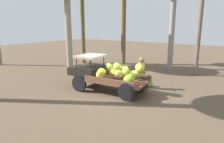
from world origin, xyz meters
name	(u,v)px	position (x,y,z in m)	size (l,w,h in m)	color
ground_plane	(115,93)	(0.00, 0.00, 0.00)	(60.00, 60.00, 0.00)	brown
truck	(105,74)	(0.62, -0.01, 0.94)	(4.55, 2.03, 1.87)	black
farmer	(141,71)	(-0.76, -1.46, 1.00)	(0.53, 0.49, 1.75)	#C1B39C
loose_banana_bunch	(149,83)	(-0.99, -2.01, 0.20)	(0.54, 0.39, 0.40)	#ABBE45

